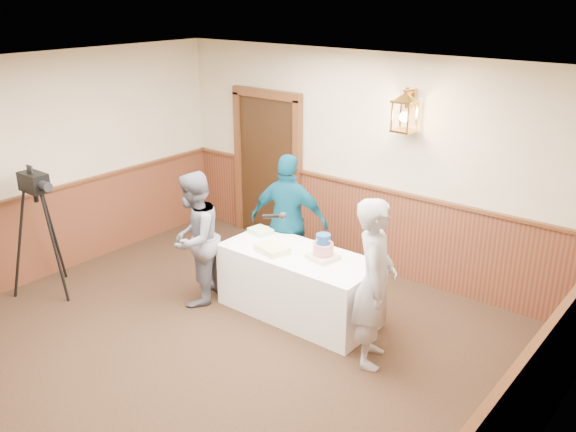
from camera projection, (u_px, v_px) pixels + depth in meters
name	position (u px, v px, depth m)	size (l,w,h in m)	color
ground	(160.00, 386.00, 5.70)	(7.00, 7.00, 0.00)	black
room_shell	(183.00, 220.00, 5.53)	(6.02, 7.02, 2.81)	#C5B693
display_table	(299.00, 284.00, 6.85)	(1.80, 0.80, 0.75)	white
tiered_cake	(323.00, 249.00, 6.54)	(0.33, 0.33, 0.29)	beige
sheet_cake_yellow	(272.00, 249.00, 6.75)	(0.35, 0.27, 0.07)	#ECDD8D
sheet_cake_green	(261.00, 231.00, 7.26)	(0.26, 0.21, 0.06)	#ABDB9B
interviewer	(195.00, 239.00, 7.00)	(1.56, 0.93, 1.58)	slate
baker	(375.00, 283.00, 5.82)	(0.62, 0.41, 1.71)	#9F9EA4
assistant_p	(289.00, 221.00, 7.40)	(0.98, 0.41, 1.67)	navy
tv_camera_rig	(43.00, 240.00, 7.25)	(0.59, 0.55, 1.51)	black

